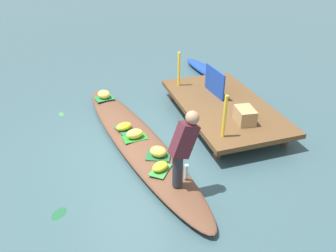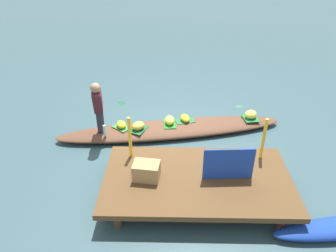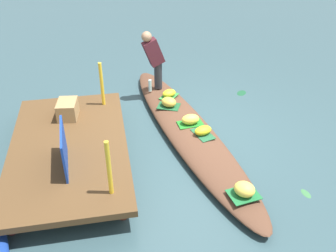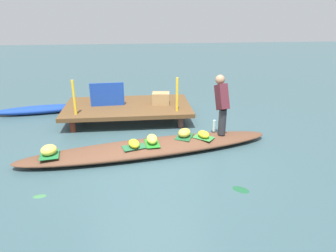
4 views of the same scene
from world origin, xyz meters
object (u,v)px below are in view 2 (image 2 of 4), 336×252
object	(u,v)px
banana_bunch_4	(185,118)
vendor_person	(98,104)
banana_bunch_0	(138,126)
produce_crate	(146,171)
banana_bunch_3	(121,125)
banana_bunch_1	(251,114)
vendor_boat	(171,129)
banana_bunch_2	(170,120)
water_bottle	(105,130)
market_banner	(229,164)

from	to	relation	value
banana_bunch_4	vendor_person	distance (m)	2.02
banana_bunch_0	produce_crate	world-z (taller)	produce_crate
banana_bunch_4	produce_crate	size ratio (longest dim) A/B	0.71
banana_bunch_3	vendor_person	size ratio (longest dim) A/B	0.23
banana_bunch_1	vendor_person	bearing A→B (deg)	11.99
vendor_boat	banana_bunch_1	world-z (taller)	banana_bunch_1
banana_bunch_3	banana_bunch_4	bearing A→B (deg)	-167.60
banana_bunch_1	banana_bunch_2	xyz separation A→B (m)	(1.90, 0.30, -0.01)
water_bottle	produce_crate	xyz separation A→B (m)	(-1.02, 1.58, 0.19)
produce_crate	water_bottle	bearing A→B (deg)	-57.01
banana_bunch_3	market_banner	size ratio (longest dim) A/B	0.34
banana_bunch_2	vendor_person	distance (m)	1.65
banana_bunch_4	produce_crate	bearing A→B (deg)	72.33
vendor_boat	banana_bunch_1	xyz separation A→B (m)	(-1.85, -0.35, 0.21)
water_bottle	produce_crate	world-z (taller)	produce_crate
banana_bunch_4	produce_crate	world-z (taller)	produce_crate
banana_bunch_4	water_bottle	distance (m)	1.85
banana_bunch_2	market_banner	size ratio (longest dim) A/B	0.38
banana_bunch_0	market_banner	bearing A→B (deg)	133.04
banana_bunch_4	vendor_person	size ratio (longest dim) A/B	0.25
banana_bunch_1	water_bottle	size ratio (longest dim) A/B	1.18
banana_bunch_1	water_bottle	world-z (taller)	water_bottle
vendor_person	banana_bunch_1	bearing A→B (deg)	-168.01
banana_bunch_2	water_bottle	xyz separation A→B (m)	(1.38, 0.52, 0.03)
vendor_boat	banana_bunch_0	bearing A→B (deg)	5.78
banana_bunch_0	banana_bunch_1	size ratio (longest dim) A/B	1.01
vendor_boat	banana_bunch_2	distance (m)	0.21
banana_bunch_0	vendor_person	distance (m)	1.01
vendor_person	water_bottle	xyz separation A→B (m)	(-0.10, 0.10, -0.57)
banana_bunch_2	produce_crate	bearing A→B (deg)	80.39
banana_bunch_0	produce_crate	distance (m)	1.88
banana_bunch_3	vendor_person	world-z (taller)	vendor_person
banana_bunch_2	vendor_person	xyz separation A→B (m)	(1.48, 0.41, 0.60)
banana_bunch_1	banana_bunch_3	xyz separation A→B (m)	(2.97, 0.48, -0.03)
vendor_boat	banana_bunch_3	size ratio (longest dim) A/B	18.10
banana_bunch_1	banana_bunch_2	world-z (taller)	banana_bunch_1
vendor_boat	market_banner	distance (m)	2.32
banana_bunch_0	banana_bunch_3	size ratio (longest dim) A/B	1.04
vendor_boat	water_bottle	xyz separation A→B (m)	(1.42, 0.47, 0.23)
banana_bunch_0	market_banner	size ratio (longest dim) A/B	0.35
banana_bunch_4	banana_bunch_0	bearing A→B (deg)	20.75
banana_bunch_2	banana_bunch_3	bearing A→B (deg)	9.49
vendor_person	produce_crate	size ratio (longest dim) A/B	2.79
market_banner	banana_bunch_1	bearing A→B (deg)	-113.85
banana_bunch_0	banana_bunch_3	xyz separation A→B (m)	(0.39, -0.08, -0.02)
vendor_boat	banana_bunch_1	bearing A→B (deg)	-179.42
vendor_boat	produce_crate	world-z (taller)	produce_crate
produce_crate	banana_bunch_2	bearing A→B (deg)	-99.61
banana_bunch_0	water_bottle	xyz separation A→B (m)	(0.69, 0.26, 0.03)
banana_bunch_0	banana_bunch_2	distance (m)	0.73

